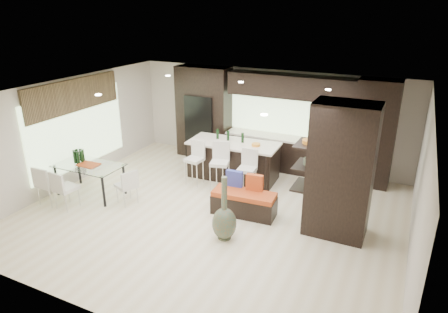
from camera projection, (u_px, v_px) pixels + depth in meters
The scene contains 22 objects.
ground at pixel (212, 213), 8.89m from camera, with size 8.00×8.00×0.00m, color beige.
back_wall at pixel (268, 117), 11.35m from camera, with size 8.00×0.02×2.70m, color beige.
left_wall at pixel (71, 132), 10.03m from camera, with size 0.02×7.00×2.70m, color beige.
right_wall at pixel (420, 193), 6.78m from camera, with size 0.02×7.00×2.70m, color beige.
ceiling at pixel (211, 93), 7.93m from camera, with size 8.00×7.00×0.02m, color white.
window_left at pixel (78, 130), 10.19m from camera, with size 0.04×3.20×1.90m, color #B2D199.
window_back at pixel (289, 113), 11.00m from camera, with size 3.40×0.04×1.20m, color #B2D199.
stone_accent at pixel (74, 95), 9.85m from camera, with size 0.08×3.00×0.80m, color brown.
ceiling_spots at pixel (217, 92), 8.14m from camera, with size 4.00×3.00×0.02m, color white.
back_cabinetry at pixel (281, 122), 10.87m from camera, with size 6.80×0.68×2.70m, color black.
refrigerator at pixel (204, 126), 11.95m from camera, with size 0.90×0.68×1.90m, color black.
partition_column at pixel (341, 171), 7.69m from camera, with size 1.20×0.80×2.70m, color black.
kitchen_island at pixel (233, 160), 10.57m from camera, with size 2.37×1.02×0.99m, color black.
stool_left at pixel (194, 167), 10.20m from camera, with size 0.41×0.41×0.92m, color silver.
stool_mid at pixel (220, 171), 9.88m from camera, with size 0.43×0.43×0.97m, color silver.
stool_right at pixel (247, 177), 9.61m from camera, with size 0.41×0.41×0.92m, color silver.
bench at pixel (244, 203), 8.76m from camera, with size 1.40×0.54×0.54m, color black.
floor_vase at pixel (224, 208), 7.72m from camera, with size 0.49×0.49×1.33m, color #434B36, non-canonical shape.
dining_table at pixel (91, 180), 9.65m from camera, with size 1.60×0.90×0.77m, color white.
chair_near at pixel (66, 191), 9.00m from camera, with size 0.46×0.46×0.84m, color silver.
chair_far at pixel (50, 186), 9.20m from camera, with size 0.47×0.47×0.87m, color silver.
chair_end at pixel (127, 188), 9.21m from camera, with size 0.43×0.43×0.79m, color silver.
Camera 1 is at (3.65, -6.95, 4.36)m, focal length 32.00 mm.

